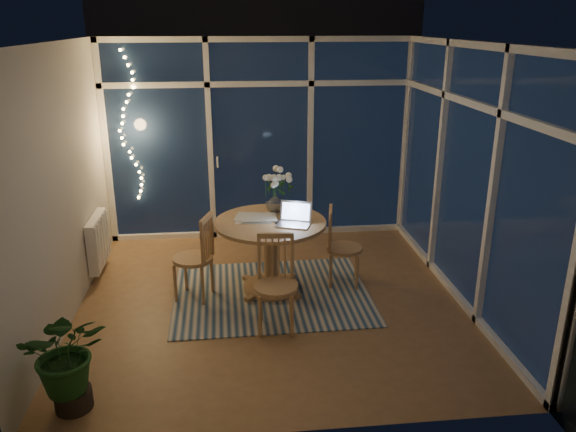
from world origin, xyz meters
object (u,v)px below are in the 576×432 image
object	(u,v)px
laptop	(293,214)
potted_plant	(69,365)
chair_left	(193,257)
dining_table	(271,256)
chair_front	(276,285)
flower_vase	(275,202)
chair_right	(344,246)

from	to	relation	value
laptop	potted_plant	distance (m)	2.55
chair_left	laptop	bearing A→B (deg)	103.24
dining_table	potted_plant	size ratio (longest dim) A/B	1.54
chair_front	potted_plant	size ratio (longest dim) A/B	1.22
chair_left	flower_vase	distance (m)	1.07
chair_front	potted_plant	distance (m)	1.90
chair_front	flower_vase	distance (m)	1.21
chair_right	chair_front	size ratio (longest dim) A/B	0.97
laptop	flower_vase	distance (m)	0.48
dining_table	chair_right	bearing A→B (deg)	4.97
dining_table	flower_vase	distance (m)	0.60
potted_plant	chair_right	bearing A→B (deg)	37.35
dining_table	chair_left	size ratio (longest dim) A/B	1.25
dining_table	chair_left	bearing A→B (deg)	-174.30
chair_right	chair_left	bearing A→B (deg)	106.75
chair_front	laptop	xyz separation A→B (m)	(0.24, 0.66, 0.46)
chair_right	potted_plant	world-z (taller)	chair_right
chair_left	dining_table	bearing A→B (deg)	112.94
chair_front	laptop	bearing A→B (deg)	75.15
chair_right	potted_plant	size ratio (longest dim) A/B	1.18
chair_left	potted_plant	world-z (taller)	chair_left
dining_table	chair_right	distance (m)	0.82
dining_table	chair_left	distance (m)	0.82
laptop	potted_plant	size ratio (longest dim) A/B	0.43
chair_left	chair_front	distance (m)	1.09
dining_table	chair_left	xyz separation A→B (m)	(-0.82, -0.08, 0.07)
flower_vase	chair_front	bearing A→B (deg)	-94.75
chair_right	chair_front	world-z (taller)	chair_front
laptop	flower_vase	xyz separation A→B (m)	(-0.15, 0.46, -0.02)
dining_table	chair_front	world-z (taller)	chair_front
chair_right	flower_vase	bearing A→B (deg)	83.76
chair_front	laptop	distance (m)	0.84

